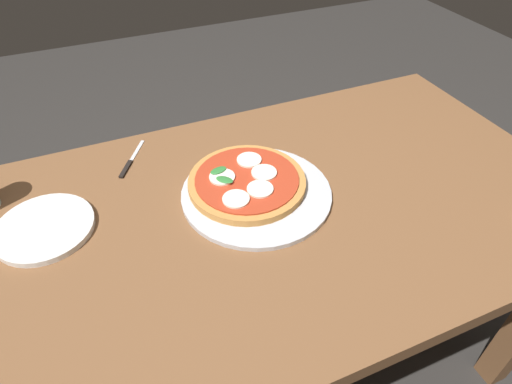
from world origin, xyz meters
TOP-DOWN VIEW (x-y plane):
  - ground_plane at (0.00, 0.00)m, footprint 6.00×6.00m
  - dining_table at (0.00, 0.00)m, footprint 1.52×0.83m
  - serving_tray at (-0.00, 0.05)m, footprint 0.35×0.35m
  - pizza at (-0.01, 0.08)m, footprint 0.28×0.28m
  - plate_white at (-0.47, 0.12)m, footprint 0.21×0.21m
  - knife at (-0.25, 0.29)m, footprint 0.09×0.15m

SIDE VIEW (x-z plane):
  - ground_plane at x=0.00m, z-range 0.00..0.00m
  - dining_table at x=0.00m, z-range 0.26..0.98m
  - knife at x=-0.25m, z-range 0.72..0.72m
  - serving_tray at x=0.00m, z-range 0.72..0.73m
  - plate_white at x=-0.47m, z-range 0.72..0.73m
  - pizza at x=-0.01m, z-range 0.73..0.76m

